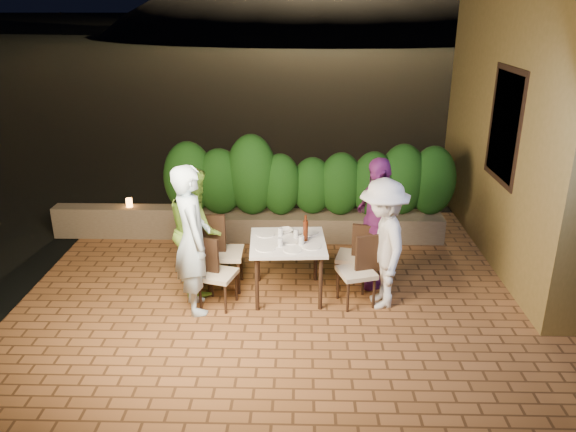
{
  "coord_description": "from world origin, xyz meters",
  "views": [
    {
      "loc": [
        0.05,
        -6.04,
        3.56
      ],
      "look_at": [
        -0.1,
        0.51,
        1.05
      ],
      "focal_mm": 35.0,
      "sensor_mm": 36.0,
      "label": 1
    }
  ],
  "objects_px": {
    "diner_green": "(195,229)",
    "parapet_lamp": "(129,203)",
    "chair_right_front": "(357,271)",
    "diner_purple": "(377,223)",
    "beer_bottle": "(306,228)",
    "bowl": "(286,231)",
    "chair_right_back": "(353,255)",
    "chair_left_front": "(218,273)",
    "diner_blue": "(192,240)",
    "diner_white": "(382,244)",
    "dining_table": "(288,268)",
    "chair_left_back": "(225,252)"
  },
  "relations": [
    {
      "from": "dining_table",
      "to": "diner_purple",
      "type": "xyz_separation_m",
      "value": [
        1.15,
        0.34,
        0.5
      ]
    },
    {
      "from": "chair_right_front",
      "to": "diner_purple",
      "type": "xyz_separation_m",
      "value": [
        0.29,
        0.55,
        0.43
      ]
    },
    {
      "from": "diner_green",
      "to": "parapet_lamp",
      "type": "height_order",
      "value": "diner_green"
    },
    {
      "from": "diner_purple",
      "to": "dining_table",
      "type": "bearing_deg",
      "value": -93.02
    },
    {
      "from": "chair_left_front",
      "to": "diner_purple",
      "type": "xyz_separation_m",
      "value": [
        2.0,
        0.64,
        0.43
      ]
    },
    {
      "from": "bowl",
      "to": "diner_white",
      "type": "height_order",
      "value": "diner_white"
    },
    {
      "from": "chair_right_front",
      "to": "diner_purple",
      "type": "distance_m",
      "value": 0.76
    },
    {
      "from": "diner_blue",
      "to": "chair_left_back",
      "type": "bearing_deg",
      "value": -47.92
    },
    {
      "from": "chair_right_front",
      "to": "diner_white",
      "type": "relative_size",
      "value": 0.55
    },
    {
      "from": "bowl",
      "to": "diner_white",
      "type": "distance_m",
      "value": 1.29
    },
    {
      "from": "chair_right_front",
      "to": "diner_green",
      "type": "relative_size",
      "value": 0.55
    },
    {
      "from": "diner_green",
      "to": "bowl",
      "type": "bearing_deg",
      "value": -107.21
    },
    {
      "from": "dining_table",
      "to": "beer_bottle",
      "type": "height_order",
      "value": "beer_bottle"
    },
    {
      "from": "diner_purple",
      "to": "diner_blue",
      "type": "bearing_deg",
      "value": -92.08
    },
    {
      "from": "chair_right_front",
      "to": "chair_right_back",
      "type": "relative_size",
      "value": 1.02
    },
    {
      "from": "chair_right_back",
      "to": "diner_white",
      "type": "xyz_separation_m",
      "value": [
        0.3,
        -0.48,
        0.37
      ]
    },
    {
      "from": "bowl",
      "to": "chair_right_back",
      "type": "bearing_deg",
      "value": -2.04
    },
    {
      "from": "chair_left_front",
      "to": "chair_right_front",
      "type": "bearing_deg",
      "value": 19.31
    },
    {
      "from": "parapet_lamp",
      "to": "chair_right_back",
      "type": "bearing_deg",
      "value": -25.46
    },
    {
      "from": "chair_left_back",
      "to": "parapet_lamp",
      "type": "relative_size",
      "value": 7.3
    },
    {
      "from": "beer_bottle",
      "to": "diner_green",
      "type": "relative_size",
      "value": 0.2
    },
    {
      "from": "bowl",
      "to": "chair_left_back",
      "type": "height_order",
      "value": "chair_left_back"
    },
    {
      "from": "chair_right_back",
      "to": "diner_purple",
      "type": "xyz_separation_m",
      "value": [
        0.3,
        0.08,
        0.43
      ]
    },
    {
      "from": "bowl",
      "to": "diner_green",
      "type": "height_order",
      "value": "diner_green"
    },
    {
      "from": "dining_table",
      "to": "diner_green",
      "type": "distance_m",
      "value": 1.29
    },
    {
      "from": "beer_bottle",
      "to": "chair_right_front",
      "type": "relative_size",
      "value": 0.37
    },
    {
      "from": "chair_left_back",
      "to": "diner_blue",
      "type": "xyz_separation_m",
      "value": [
        -0.29,
        -0.57,
        0.41
      ]
    },
    {
      "from": "diner_blue",
      "to": "parapet_lamp",
      "type": "relative_size",
      "value": 13.17
    },
    {
      "from": "diner_white",
      "to": "chair_left_back",
      "type": "bearing_deg",
      "value": -108.21
    },
    {
      "from": "diner_blue",
      "to": "diner_white",
      "type": "relative_size",
      "value": 1.13
    },
    {
      "from": "beer_bottle",
      "to": "chair_left_front",
      "type": "distance_m",
      "value": 1.22
    },
    {
      "from": "chair_left_back",
      "to": "chair_right_back",
      "type": "bearing_deg",
      "value": 2.02
    },
    {
      "from": "diner_purple",
      "to": "chair_left_back",
      "type": "bearing_deg",
      "value": -105.2
    },
    {
      "from": "beer_bottle",
      "to": "bowl",
      "type": "height_order",
      "value": "beer_bottle"
    },
    {
      "from": "chair_left_front",
      "to": "diner_blue",
      "type": "xyz_separation_m",
      "value": [
        -0.27,
        -0.08,
        0.48
      ]
    },
    {
      "from": "bowl",
      "to": "chair_right_back",
      "type": "relative_size",
      "value": 0.21
    },
    {
      "from": "beer_bottle",
      "to": "diner_purple",
      "type": "xyz_separation_m",
      "value": [
        0.93,
        0.31,
        -0.04
      ]
    },
    {
      "from": "dining_table",
      "to": "diner_blue",
      "type": "height_order",
      "value": "diner_blue"
    },
    {
      "from": "chair_right_front",
      "to": "diner_green",
      "type": "distance_m",
      "value": 2.12
    },
    {
      "from": "beer_bottle",
      "to": "diner_purple",
      "type": "bearing_deg",
      "value": 18.5
    },
    {
      "from": "chair_left_front",
      "to": "chair_left_back",
      "type": "height_order",
      "value": "chair_left_back"
    },
    {
      "from": "dining_table",
      "to": "chair_right_front",
      "type": "relative_size",
      "value": 1.04
    },
    {
      "from": "diner_purple",
      "to": "parapet_lamp",
      "type": "height_order",
      "value": "diner_purple"
    },
    {
      "from": "diner_blue",
      "to": "diner_purple",
      "type": "relative_size",
      "value": 1.05
    },
    {
      "from": "dining_table",
      "to": "diner_blue",
      "type": "bearing_deg",
      "value": -161.48
    },
    {
      "from": "diner_blue",
      "to": "diner_green",
      "type": "height_order",
      "value": "diner_blue"
    },
    {
      "from": "beer_bottle",
      "to": "diner_blue",
      "type": "bearing_deg",
      "value": -163.08
    },
    {
      "from": "chair_left_back",
      "to": "beer_bottle",
      "type": "bearing_deg",
      "value": -8.81
    },
    {
      "from": "chair_right_front",
      "to": "diner_white",
      "type": "bearing_deg",
      "value": 161.67
    },
    {
      "from": "beer_bottle",
      "to": "chair_left_front",
      "type": "bearing_deg",
      "value": -163.05
    }
  ]
}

